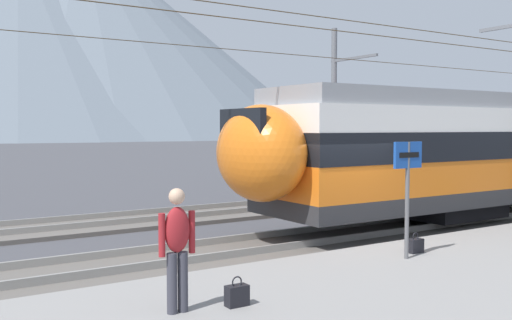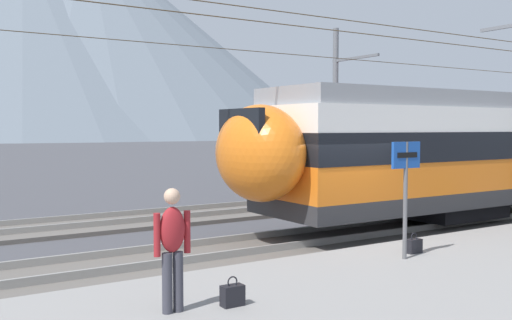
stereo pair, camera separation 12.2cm
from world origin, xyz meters
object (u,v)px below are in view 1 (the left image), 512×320
object	(u,v)px
catenary_mast_far_side	(337,106)
passenger_walking	(177,243)
platform_sign	(408,173)
handbag_near_sign	(415,246)
handbag_beside_passenger	(237,295)

from	to	relation	value
catenary_mast_far_side	passenger_walking	bearing A→B (deg)	-137.86
platform_sign	handbag_near_sign	bearing A→B (deg)	25.82
platform_sign	handbag_near_sign	world-z (taller)	platform_sign
passenger_walking	platform_sign	bearing A→B (deg)	6.29
catenary_mast_far_side	platform_sign	xyz separation A→B (m)	(-7.75, -11.01, -1.75)
passenger_walking	handbag_near_sign	bearing A→B (deg)	8.33
platform_sign	handbag_beside_passenger	xyz separation A→B (m)	(-4.22, -0.75, -1.49)
catenary_mast_far_side	passenger_walking	size ratio (longest dim) A/B	28.17
catenary_mast_far_side	platform_sign	size ratio (longest dim) A/B	21.33
platform_sign	catenary_mast_far_side	bearing A→B (deg)	54.87
handbag_beside_passenger	passenger_walking	bearing A→B (deg)	166.79
passenger_walking	handbag_near_sign	xyz separation A→B (m)	(5.58, 0.82, -0.80)
handbag_near_sign	handbag_beside_passenger	bearing A→B (deg)	-168.02
passenger_walking	catenary_mast_far_side	bearing A→B (deg)	42.14
handbag_near_sign	platform_sign	bearing A→B (deg)	-154.18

